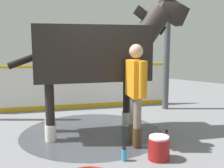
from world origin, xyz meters
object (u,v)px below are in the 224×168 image
at_px(horse, 97,54).
at_px(wash_bucket, 159,148).
at_px(bottle_shampoo, 124,154).
at_px(bottle_spray, 166,137).
at_px(handler, 136,88).

xyz_separation_m(horse, wash_bucket, (1.56, -0.27, -1.34)).
bearing_deg(bottle_shampoo, bottle_spray, 85.87).
height_order(horse, wash_bucket, horse).
height_order(horse, handler, horse).
xyz_separation_m(handler, bottle_spray, (0.34, 0.47, -0.89)).
distance_m(bottle_shampoo, bottle_spray, 1.08).
bearing_deg(bottle_spray, handler, -125.59).
relative_size(wash_bucket, bottle_spray, 1.58).
height_order(horse, bottle_spray, horse).
bearing_deg(handler, wash_bucket, 105.65).
xyz_separation_m(horse, bottle_spray, (1.29, 0.42, -1.42)).
bearing_deg(handler, horse, -57.81).
bearing_deg(bottle_spray, horse, -162.02).
distance_m(horse, bottle_spray, 1.96).
relative_size(horse, wash_bucket, 8.14).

